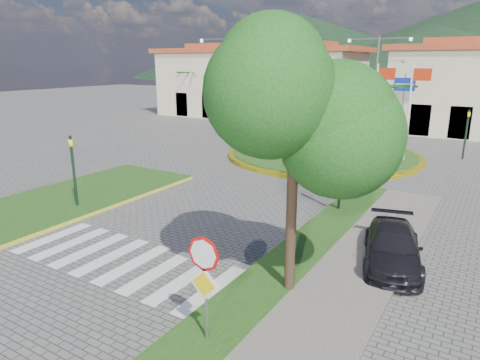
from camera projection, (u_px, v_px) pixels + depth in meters
The scene contains 21 objects.
sidewalk_right at pixel (249, 359), 9.04m from camera, with size 4.00×28.00×0.15m, color gray.
verge_right at pixel (204, 340), 9.64m from camera, with size 1.60×28.00×0.18m, color #1B4714.
median_left at pixel (48, 205), 18.62m from camera, with size 5.00×14.00×0.18m, color #1B4714.
crosswalk at pixel (120, 259), 13.72m from camera, with size 8.00×3.00×0.01m, color silver.
roundabout_island at pixel (323, 154), 28.45m from camera, with size 12.70×12.70×6.00m.
stop_sign at pixel (204, 273), 9.10m from camera, with size 0.80×0.11×2.65m.
deciduous_tree at pixel (295, 103), 10.38m from camera, with size 3.60×3.60×6.80m.
traffic_light_left at pixel (73, 165), 17.88m from camera, with size 0.15×0.18×3.20m.
traffic_light_right at pixel (341, 168), 17.50m from camera, with size 0.15×0.18×3.20m.
traffic_light_far at pixel (467, 129), 27.23m from camera, with size 0.18×0.15×3.20m.
direction_sign_west at pixel (341, 93), 35.92m from camera, with size 1.60×0.14×5.20m.
direction_sign_east at pixel (403, 96), 33.40m from camera, with size 1.60×0.14×5.20m.
street_lamp_centre at pixel (375, 83), 33.36m from camera, with size 4.80×0.16×8.00m.
street_lamp_west at pixel (226, 83), 33.47m from camera, with size 4.80×0.16×8.00m.
building_left at pixel (258, 82), 47.64m from camera, with size 23.32×9.54×8.05m.
hill_far_west at pixel (298, 47), 150.12m from camera, with size 140.00×140.00×22.00m, color black.
hill_near_back at pixel (430, 54), 120.04m from camera, with size 110.00×110.00×16.00m, color black.
white_van at pixel (240, 120), 41.66m from camera, with size 2.14×4.65×1.29m, color silver.
car_dark_a at pixel (299, 120), 41.90m from camera, with size 1.30×3.23×1.10m, color black.
car_dark_b at pixel (423, 125), 38.29m from camera, with size 1.27×3.64×1.20m, color black.
car_side_right at pixel (393, 247), 13.27m from camera, with size 1.65×4.06×1.18m, color black.
Camera 1 is at (9.85, -4.66, 6.16)m, focal length 32.00 mm.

